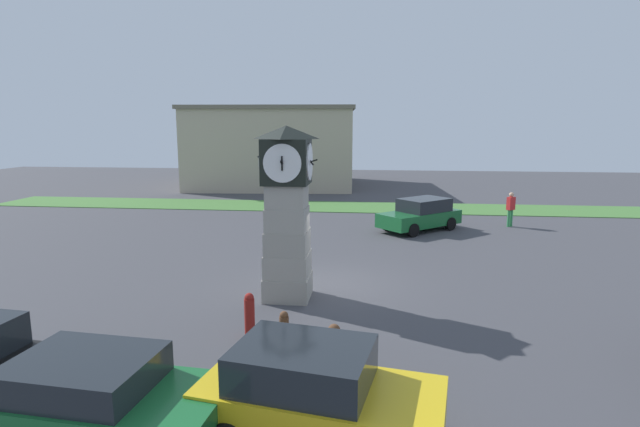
{
  "coord_description": "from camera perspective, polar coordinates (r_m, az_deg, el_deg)",
  "views": [
    {
      "loc": [
        1.49,
        -15.4,
        5.09
      ],
      "look_at": [
        -0.43,
        1.48,
        2.09
      ],
      "focal_mm": 28.0,
      "sensor_mm": 36.0,
      "label": 1
    }
  ],
  "objects": [
    {
      "name": "bollard_far_row",
      "position": [
        12.44,
        -8.05,
        -11.4
      ],
      "size": [
        0.25,
        0.25,
        1.12
      ],
      "color": "maroon",
      "rests_on": "ground_plane"
    },
    {
      "name": "bollard_near_tower",
      "position": [
        10.58,
        1.61,
        -15.29
      ],
      "size": [
        0.28,
        0.28,
        1.12
      ],
      "color": "brown",
      "rests_on": "ground_plane"
    },
    {
      "name": "clock_tower",
      "position": [
        14.56,
        -3.78,
        0.11
      ],
      "size": [
        1.75,
        1.7,
        5.09
      ],
      "color": "#9B968B",
      "rests_on": "ground_plane"
    },
    {
      "name": "car_near_tower",
      "position": [
        9.29,
        -23.98,
        -18.81
      ],
      "size": [
        4.12,
        2.27,
        1.44
      ],
      "color": "#19602D",
      "rests_on": "ground_plane"
    },
    {
      "name": "pedestrian_near_bench",
      "position": [
        27.1,
        20.96,
        0.7
      ],
      "size": [
        0.46,
        0.43,
        1.77
      ],
      "color": "#338C4C",
      "rests_on": "ground_plane"
    },
    {
      "name": "car_far_lot",
      "position": [
        24.97,
        11.44,
        -0.11
      ],
      "size": [
        4.33,
        4.17,
        1.56
      ],
      "color": "#19602D",
      "rests_on": "ground_plane"
    },
    {
      "name": "car_by_building",
      "position": [
        8.57,
        -0.54,
        -19.95
      ],
      "size": [
        4.17,
        2.44,
        1.61
      ],
      "color": "gold",
      "rests_on": "ground_plane"
    },
    {
      "name": "bollard_mid_row",
      "position": [
        11.46,
        -4.11,
        -13.47
      ],
      "size": [
        0.21,
        0.21,
        1.04
      ],
      "color": "brown",
      "rests_on": "ground_plane"
    },
    {
      "name": "ground_plane",
      "position": [
        16.28,
        0.94,
        -8.2
      ],
      "size": [
        85.81,
        85.81,
        0.0
      ],
      "primitive_type": "plane",
      "color": "#424247"
    },
    {
      "name": "grass_verge_far",
      "position": [
        31.56,
        8.33,
        0.66
      ],
      "size": [
        51.49,
        4.17,
        0.04
      ],
      "primitive_type": "cube",
      "color": "#477A38",
      "rests_on": "ground_plane"
    },
    {
      "name": "warehouse_blue_far",
      "position": [
        43.5,
        -5.26,
        7.63
      ],
      "size": [
        14.42,
        12.98,
        6.62
      ],
      "color": "#B7A88E",
      "rests_on": "ground_plane"
    }
  ]
}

